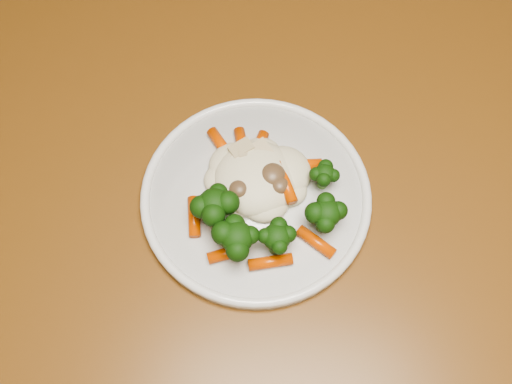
% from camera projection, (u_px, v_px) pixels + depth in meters
% --- Properties ---
extents(dining_table, '(1.36, 0.98, 0.75)m').
position_uv_depth(dining_table, '(241.00, 232.00, 0.76)').
color(dining_table, brown).
rests_on(dining_table, ground).
extents(plate, '(0.24, 0.24, 0.01)m').
position_uv_depth(plate, '(256.00, 198.00, 0.67)').
color(plate, silver).
rests_on(plate, dining_table).
extents(meal, '(0.16, 0.17, 0.05)m').
position_uv_depth(meal, '(259.00, 198.00, 0.64)').
color(meal, beige).
rests_on(meal, plate).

